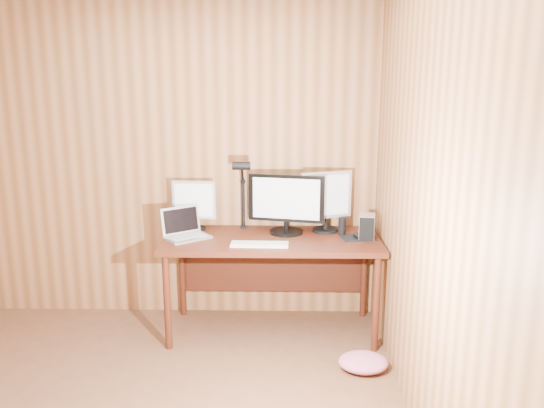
{
  "coord_description": "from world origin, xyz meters",
  "views": [
    {
      "loc": [
        1.0,
        -2.15,
        1.87
      ],
      "look_at": [
        0.93,
        1.58,
        1.02
      ],
      "focal_mm": 35.0,
      "sensor_mm": 36.0,
      "label": 1
    }
  ],
  "objects_px": {
    "laptop": "(185,230)",
    "hard_drive": "(367,227)",
    "monitor_right": "(326,199)",
    "monitor_center": "(286,203)",
    "desk": "(272,250)",
    "monitor_left": "(194,204)",
    "phone": "(264,245)",
    "speaker": "(342,226)",
    "mouse": "(358,235)",
    "keyboard": "(260,244)",
    "desk_lamp": "(242,185)"
  },
  "relations": [
    {
      "from": "laptop",
      "to": "hard_drive",
      "type": "bearing_deg",
      "value": -37.07
    },
    {
      "from": "laptop",
      "to": "hard_drive",
      "type": "relative_size",
      "value": 2.17
    },
    {
      "from": "monitor_right",
      "to": "monitor_center",
      "type": "bearing_deg",
      "value": 169.28
    },
    {
      "from": "desk",
      "to": "monitor_center",
      "type": "relative_size",
      "value": 2.77
    },
    {
      "from": "desk",
      "to": "monitor_left",
      "type": "bearing_deg",
      "value": 166.79
    },
    {
      "from": "phone",
      "to": "speaker",
      "type": "bearing_deg",
      "value": 34.17
    },
    {
      "from": "monitor_left",
      "to": "hard_drive",
      "type": "xyz_separation_m",
      "value": [
        1.31,
        -0.21,
        -0.12
      ]
    },
    {
      "from": "monitor_center",
      "to": "laptop",
      "type": "relative_size",
      "value": 1.48
    },
    {
      "from": "mouse",
      "to": "keyboard",
      "type": "bearing_deg",
      "value": -160.55
    },
    {
      "from": "desk",
      "to": "keyboard",
      "type": "height_order",
      "value": "keyboard"
    },
    {
      "from": "laptop",
      "to": "monitor_center",
      "type": "bearing_deg",
      "value": -27.76
    },
    {
      "from": "monitor_right",
      "to": "laptop",
      "type": "bearing_deg",
      "value": 168.15
    },
    {
      "from": "monitor_center",
      "to": "desk_lamp",
      "type": "xyz_separation_m",
      "value": [
        -0.34,
        0.06,
        0.13
      ]
    },
    {
      "from": "monitor_center",
      "to": "phone",
      "type": "relative_size",
      "value": 5.62
    },
    {
      "from": "monitor_left",
      "to": "desk_lamp",
      "type": "relative_size",
      "value": 0.66
    },
    {
      "from": "desk_lamp",
      "to": "keyboard",
      "type": "bearing_deg",
      "value": -60.28
    },
    {
      "from": "monitor_left",
      "to": "desk",
      "type": "bearing_deg",
      "value": -8.28
    },
    {
      "from": "monitor_right",
      "to": "mouse",
      "type": "height_order",
      "value": "monitor_right"
    },
    {
      "from": "monitor_center",
      "to": "monitor_right",
      "type": "distance_m",
      "value": 0.31
    },
    {
      "from": "monitor_right",
      "to": "phone",
      "type": "relative_size",
      "value": 4.55
    },
    {
      "from": "desk",
      "to": "laptop",
      "type": "relative_size",
      "value": 4.11
    },
    {
      "from": "monitor_center",
      "to": "monitor_left",
      "type": "bearing_deg",
      "value": -174.76
    },
    {
      "from": "mouse",
      "to": "monitor_right",
      "type": "bearing_deg",
      "value": 145.21
    },
    {
      "from": "phone",
      "to": "mouse",
      "type": "bearing_deg",
      "value": 24.25
    },
    {
      "from": "monitor_center",
      "to": "keyboard",
      "type": "height_order",
      "value": "monitor_center"
    },
    {
      "from": "monitor_center",
      "to": "speaker",
      "type": "bearing_deg",
      "value": 6.97
    },
    {
      "from": "desk_lamp",
      "to": "hard_drive",
      "type": "bearing_deg",
      "value": -2.46
    },
    {
      "from": "laptop",
      "to": "desk_lamp",
      "type": "relative_size",
      "value": 0.66
    },
    {
      "from": "monitor_right",
      "to": "phone",
      "type": "xyz_separation_m",
      "value": [
        -0.46,
        -0.38,
        -0.25
      ]
    },
    {
      "from": "laptop",
      "to": "mouse",
      "type": "height_order",
      "value": "laptop"
    },
    {
      "from": "desk",
      "to": "laptop",
      "type": "height_order",
      "value": "laptop"
    },
    {
      "from": "hard_drive",
      "to": "desk_lamp",
      "type": "bearing_deg",
      "value": 179.64
    },
    {
      "from": "laptop",
      "to": "hard_drive",
      "type": "distance_m",
      "value": 1.35
    },
    {
      "from": "phone",
      "to": "hard_drive",
      "type": "bearing_deg",
      "value": 22.67
    },
    {
      "from": "keyboard",
      "to": "hard_drive",
      "type": "xyz_separation_m",
      "value": [
        0.79,
        0.2,
        0.08
      ]
    },
    {
      "from": "laptop",
      "to": "keyboard",
      "type": "height_order",
      "value": "laptop"
    },
    {
      "from": "mouse",
      "to": "speaker",
      "type": "xyz_separation_m",
      "value": [
        -0.11,
        0.08,
        0.04
      ]
    },
    {
      "from": "desk",
      "to": "hard_drive",
      "type": "bearing_deg",
      "value": -5.33
    },
    {
      "from": "monitor_right",
      "to": "hard_drive",
      "type": "relative_size",
      "value": 2.61
    },
    {
      "from": "monitor_right",
      "to": "desk_lamp",
      "type": "height_order",
      "value": "desk_lamp"
    },
    {
      "from": "monitor_center",
      "to": "speaker",
      "type": "xyz_separation_m",
      "value": [
        0.42,
        -0.04,
        -0.17
      ]
    },
    {
      "from": "monitor_left",
      "to": "desk_lamp",
      "type": "xyz_separation_m",
      "value": [
        0.38,
        -0.02,
        0.16
      ]
    },
    {
      "from": "desk",
      "to": "monitor_left",
      "type": "relative_size",
      "value": 4.12
    },
    {
      "from": "mouse",
      "to": "phone",
      "type": "distance_m",
      "value": 0.72
    },
    {
      "from": "speaker",
      "to": "desk_lamp",
      "type": "height_order",
      "value": "desk_lamp"
    },
    {
      "from": "mouse",
      "to": "phone",
      "type": "height_order",
      "value": "mouse"
    },
    {
      "from": "monitor_right",
      "to": "speaker",
      "type": "distance_m",
      "value": 0.24
    },
    {
      "from": "hard_drive",
      "to": "desk_lamp",
      "type": "xyz_separation_m",
      "value": [
        -0.93,
        0.19,
        0.27
      ]
    },
    {
      "from": "monitor_left",
      "to": "hard_drive",
      "type": "relative_size",
      "value": 2.16
    },
    {
      "from": "keyboard",
      "to": "desk_lamp",
      "type": "height_order",
      "value": "desk_lamp"
    }
  ]
}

